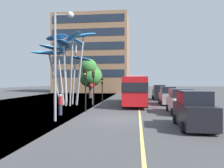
{
  "coord_description": "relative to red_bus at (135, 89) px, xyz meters",
  "views": [
    {
      "loc": [
        1.28,
        -15.54,
        2.74
      ],
      "look_at": [
        -1.47,
        8.14,
        2.5
      ],
      "focal_mm": 34.22,
      "sensor_mm": 36.0,
      "label": 1
    }
  ],
  "objects": [
    {
      "name": "ground",
      "position": [
        -1.77,
        -10.23,
        -1.96
      ],
      "size": [
        120.0,
        240.0,
        0.1
      ],
      "color": "#424244"
    },
    {
      "name": "red_bus",
      "position": [
        0.0,
        0.0,
        0.0
      ],
      "size": [
        2.84,
        10.92,
        3.49
      ],
      "color": "red",
      "rests_on": "ground"
    },
    {
      "name": "leaf_sculpture",
      "position": [
        -8.08,
        -1.53,
        4.58
      ],
      "size": [
        7.46,
        7.7,
        8.67
      ],
      "color": "#9EA0A5",
      "rests_on": "ground"
    },
    {
      "name": "traffic_light_kerb_near",
      "position": [
        -4.45,
        -6.7,
        0.86
      ],
      "size": [
        0.28,
        0.42,
        3.83
      ],
      "color": "black",
      "rests_on": "ground"
    },
    {
      "name": "traffic_light_kerb_far",
      "position": [
        -4.5,
        -2.85,
        0.97
      ],
      "size": [
        0.28,
        0.42,
        4.0
      ],
      "color": "black",
      "rests_on": "ground"
    },
    {
      "name": "traffic_light_island_mid",
      "position": [
        -4.27,
        1.67,
        0.45
      ],
      "size": [
        0.28,
        0.42,
        3.24
      ],
      "color": "black",
      "rests_on": "ground"
    },
    {
      "name": "car_parked_near",
      "position": [
        3.57,
        -12.74,
        -0.88
      ],
      "size": [
        1.92,
        4.08,
        2.22
      ],
      "color": "black",
      "rests_on": "ground"
    },
    {
      "name": "car_parked_mid",
      "position": [
        4.01,
        -6.64,
        -0.91
      ],
      "size": [
        2.02,
        4.36,
        2.14
      ],
      "color": "silver",
      "rests_on": "ground"
    },
    {
      "name": "car_parked_far",
      "position": [
        3.93,
        0.57,
        -0.91
      ],
      "size": [
        1.94,
        4.05,
        2.15
      ],
      "color": "gray",
      "rests_on": "ground"
    },
    {
      "name": "car_side_street",
      "position": [
        3.62,
        7.55,
        -0.85
      ],
      "size": [
        1.95,
        4.03,
        2.26
      ],
      "color": "black",
      "rests_on": "ground"
    },
    {
      "name": "street_lamp",
      "position": [
        -5.1,
        -11.54,
        2.89
      ],
      "size": [
        1.43,
        0.44,
        7.56
      ],
      "color": "gray",
      "rests_on": "ground"
    },
    {
      "name": "tree_pavement_near",
      "position": [
        -7.71,
        9.9,
        2.15
      ],
      "size": [
        3.91,
        5.13,
        6.59
      ],
      "color": "brown",
      "rests_on": "ground"
    },
    {
      "name": "pedestrian",
      "position": [
        -6.02,
        -8.85,
        -1.04
      ],
      "size": [
        0.34,
        0.34,
        1.73
      ],
      "color": "#2D3342",
      "rests_on": "ground"
    },
    {
      "name": "no_entry_sign",
      "position": [
        -5.03,
        -0.8,
        -0.15
      ],
      "size": [
        0.6,
        0.12,
        2.65
      ],
      "color": "gray",
      "rests_on": "ground"
    },
    {
      "name": "backdrop_building",
      "position": [
        -11.57,
        31.81,
        8.03
      ],
      "size": [
        18.92,
        13.97,
        19.88
      ],
      "color": "#936B4C",
      "rests_on": "ground"
    }
  ]
}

